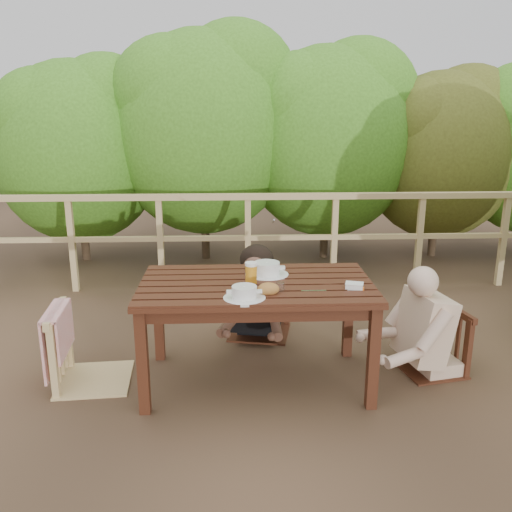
{
  "coord_description": "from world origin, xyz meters",
  "views": [
    {
      "loc": [
        -0.15,
        -3.44,
        1.88
      ],
      "look_at": [
        0.0,
        0.05,
        0.9
      ],
      "focal_mm": 38.02,
      "sensor_mm": 36.0,
      "label": 1
    }
  ],
  "objects_px": {
    "chair_far": "(260,278)",
    "butter_tub": "(354,287)",
    "soup_far": "(267,269)",
    "diner_right": "(441,285)",
    "chair_left": "(89,312)",
    "bread_roll": "(268,289)",
    "beer_glass": "(251,274)",
    "woman": "(260,263)",
    "table": "(256,334)",
    "soup_near": "(244,293)",
    "chair_right": "(434,314)",
    "tumbler": "(280,287)"
  },
  "relations": [
    {
      "from": "woman",
      "to": "diner_right",
      "type": "height_order",
      "value": "diner_right"
    },
    {
      "from": "soup_far",
      "to": "butter_tub",
      "type": "relative_size",
      "value": 2.64
    },
    {
      "from": "soup_far",
      "to": "bread_roll",
      "type": "height_order",
      "value": "soup_far"
    },
    {
      "from": "chair_left",
      "to": "chair_far",
      "type": "xyz_separation_m",
      "value": [
        1.2,
        0.78,
        -0.03
      ]
    },
    {
      "from": "tumbler",
      "to": "diner_right",
      "type": "bearing_deg",
      "value": 13.93
    },
    {
      "from": "soup_near",
      "to": "tumbler",
      "type": "height_order",
      "value": "soup_near"
    },
    {
      "from": "chair_far",
      "to": "diner_right",
      "type": "xyz_separation_m",
      "value": [
        1.24,
        -0.71,
        0.17
      ]
    },
    {
      "from": "table",
      "to": "soup_near",
      "type": "bearing_deg",
      "value": -106.28
    },
    {
      "from": "chair_left",
      "to": "woman",
      "type": "height_order",
      "value": "woman"
    },
    {
      "from": "bread_roll",
      "to": "butter_tub",
      "type": "relative_size",
      "value": 1.2
    },
    {
      "from": "tumbler",
      "to": "butter_tub",
      "type": "bearing_deg",
      "value": 2.25
    },
    {
      "from": "woman",
      "to": "butter_tub",
      "type": "xyz_separation_m",
      "value": [
        0.56,
        -1.0,
        0.13
      ]
    },
    {
      "from": "chair_right",
      "to": "chair_far",
      "type": "bearing_deg",
      "value": -132.0
    },
    {
      "from": "chair_far",
      "to": "bread_roll",
      "type": "height_order",
      "value": "chair_far"
    },
    {
      "from": "woman",
      "to": "bread_roll",
      "type": "xyz_separation_m",
      "value": [
        0.0,
        -1.07,
        0.14
      ]
    },
    {
      "from": "chair_left",
      "to": "tumbler",
      "type": "xyz_separation_m",
      "value": [
        1.28,
        -0.22,
        0.24
      ]
    },
    {
      "from": "table",
      "to": "tumbler",
      "type": "bearing_deg",
      "value": -49.3
    },
    {
      "from": "chair_far",
      "to": "woman",
      "type": "distance_m",
      "value": 0.13
    },
    {
      "from": "chair_left",
      "to": "bread_roll",
      "type": "relative_size",
      "value": 7.48
    },
    {
      "from": "table",
      "to": "beer_glass",
      "type": "bearing_deg",
      "value": -151.98
    },
    {
      "from": "chair_left",
      "to": "soup_far",
      "type": "height_order",
      "value": "chair_left"
    },
    {
      "from": "chair_right",
      "to": "butter_tub",
      "type": "xyz_separation_m",
      "value": [
        -0.65,
        -0.27,
        0.31
      ]
    },
    {
      "from": "tumbler",
      "to": "butter_tub",
      "type": "height_order",
      "value": "tumbler"
    },
    {
      "from": "chair_left",
      "to": "chair_right",
      "type": "distance_m",
      "value": 2.41
    },
    {
      "from": "diner_right",
      "to": "tumbler",
      "type": "xyz_separation_m",
      "value": [
        -1.16,
        -0.29,
        0.1
      ]
    },
    {
      "from": "butter_tub",
      "to": "chair_left",
      "type": "bearing_deg",
      "value": -170.08
    },
    {
      "from": "chair_right",
      "to": "butter_tub",
      "type": "height_order",
      "value": "chair_right"
    },
    {
      "from": "chair_far",
      "to": "butter_tub",
      "type": "height_order",
      "value": "chair_far"
    },
    {
      "from": "chair_far",
      "to": "beer_glass",
      "type": "xyz_separation_m",
      "value": [
        -0.1,
        -0.85,
        0.31
      ]
    },
    {
      "from": "table",
      "to": "butter_tub",
      "type": "distance_m",
      "value": 0.75
    },
    {
      "from": "tumbler",
      "to": "chair_right",
      "type": "bearing_deg",
      "value": 14.29
    },
    {
      "from": "chair_right",
      "to": "woman",
      "type": "bearing_deg",
      "value": -132.69
    },
    {
      "from": "chair_left",
      "to": "table",
      "type": "bearing_deg",
      "value": -96.99
    },
    {
      "from": "bread_roll",
      "to": "beer_glass",
      "type": "relative_size",
      "value": 0.88
    },
    {
      "from": "soup_far",
      "to": "diner_right",
      "type": "bearing_deg",
      "value": -2.46
    },
    {
      "from": "bread_roll",
      "to": "butter_tub",
      "type": "distance_m",
      "value": 0.57
    },
    {
      "from": "table",
      "to": "woman",
      "type": "distance_m",
      "value": 0.89
    },
    {
      "from": "woman",
      "to": "chair_left",
      "type": "bearing_deg",
      "value": 44.72
    },
    {
      "from": "woman",
      "to": "soup_near",
      "type": "bearing_deg",
      "value": 93.55
    },
    {
      "from": "chair_left",
      "to": "chair_right",
      "type": "height_order",
      "value": "chair_left"
    },
    {
      "from": "chair_far",
      "to": "chair_right",
      "type": "relative_size",
      "value": 1.12
    },
    {
      "from": "table",
      "to": "soup_near",
      "type": "relative_size",
      "value": 5.92
    },
    {
      "from": "chair_left",
      "to": "butter_tub",
      "type": "relative_size",
      "value": 8.97
    },
    {
      "from": "beer_glass",
      "to": "butter_tub",
      "type": "xyz_separation_m",
      "value": [
        0.66,
        -0.13,
        -0.05
      ]
    },
    {
      "from": "chair_left",
      "to": "woman",
      "type": "distance_m",
      "value": 1.45
    },
    {
      "from": "table",
      "to": "chair_right",
      "type": "height_order",
      "value": "chair_right"
    },
    {
      "from": "butter_tub",
      "to": "woman",
      "type": "bearing_deg",
      "value": 135.84
    },
    {
      "from": "diner_right",
      "to": "butter_tub",
      "type": "relative_size",
      "value": 11.4
    },
    {
      "from": "chair_right",
      "to": "tumbler",
      "type": "height_order",
      "value": "chair_right"
    },
    {
      "from": "soup_near",
      "to": "soup_far",
      "type": "xyz_separation_m",
      "value": [
        0.17,
        0.47,
        0.01
      ]
    }
  ]
}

